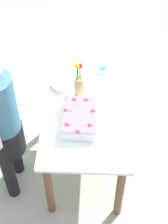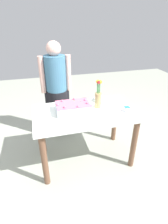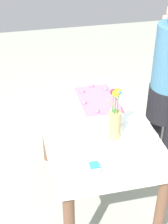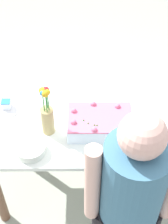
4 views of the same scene
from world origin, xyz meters
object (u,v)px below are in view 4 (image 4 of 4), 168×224
object	(u,v)px
sheet_cake	(100,122)
person_standing	(129,205)
flower_vase	(47,115)
fruit_bowl	(30,149)
cake_knife	(48,102)
serving_plate_with_slice	(7,106)

from	to	relation	value
sheet_cake	person_standing	bearing A→B (deg)	-78.71
sheet_cake	flower_vase	size ratio (longest dim) A/B	1.14
fruit_bowl	cake_knife	bearing A→B (deg)	80.30
sheet_cake	cake_knife	bearing A→B (deg)	145.99
fruit_bowl	person_standing	size ratio (longest dim) A/B	0.12
cake_knife	fruit_bowl	xyz separation A→B (m)	(-0.07, -0.43, 0.02)
sheet_cake	flower_vase	bearing A→B (deg)	-176.02
cake_knife	flower_vase	world-z (taller)	flower_vase
serving_plate_with_slice	person_standing	world-z (taller)	person_standing
sheet_cake	flower_vase	distance (m)	0.34
cake_knife	fruit_bowl	distance (m)	0.44
fruit_bowl	sheet_cake	bearing A→B (deg)	24.18
serving_plate_with_slice	person_standing	xyz separation A→B (m)	(0.75, -0.80, 0.10)
cake_knife	fruit_bowl	world-z (taller)	fruit_bowl
cake_knife	person_standing	size ratio (longest dim) A/B	0.14
sheet_cake	serving_plate_with_slice	world-z (taller)	sheet_cake
fruit_bowl	serving_plate_with_slice	bearing A→B (deg)	118.27
sheet_cake	fruit_bowl	bearing A→B (deg)	-155.82
serving_plate_with_slice	cake_knife	distance (m)	0.28
flower_vase	person_standing	xyz separation A→B (m)	(0.45, -0.59, -0.03)
cake_knife	flower_vase	bearing A→B (deg)	53.89
sheet_cake	fruit_bowl	distance (m)	0.47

